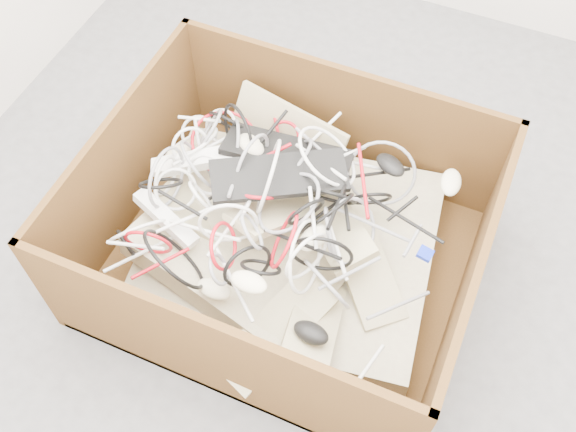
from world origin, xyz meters
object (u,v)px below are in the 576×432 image
at_px(power_strip_left, 197,161).
at_px(vga_plug, 425,254).
at_px(power_strip_right, 166,219).
at_px(cardboard_box, 281,245).

bearing_deg(power_strip_left, vga_plug, -28.24).
bearing_deg(power_strip_right, cardboard_box, 43.62).
distance_m(cardboard_box, vga_plug, 0.53).
distance_m(power_strip_left, power_strip_right, 0.23).
bearing_deg(cardboard_box, power_strip_right, -154.96).
height_order(cardboard_box, power_strip_left, cardboard_box).
xyz_separation_m(power_strip_left, power_strip_right, (0.00, -0.23, -0.04)).
height_order(cardboard_box, power_strip_right, cardboard_box).
height_order(power_strip_left, power_strip_right, power_strip_left).
bearing_deg(power_strip_right, power_strip_left, 108.76).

